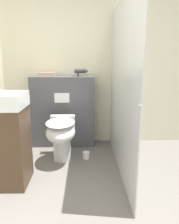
# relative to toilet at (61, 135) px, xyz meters

# --- Properties ---
(wall_back) EXTENTS (8.00, 0.06, 2.50)m
(wall_back) POSITION_rel_toilet_xyz_m (0.35, 0.78, 0.88)
(wall_back) COLOR beige
(wall_back) RESTS_ON ground_plane
(partition_panel) EXTENTS (0.96, 0.24, 1.08)m
(partition_panel) POSITION_rel_toilet_xyz_m (-0.03, 0.59, 0.17)
(partition_panel) COLOR #4C4C51
(partition_panel) RESTS_ON ground_plane
(shower_glass) EXTENTS (0.04, 1.87, 2.03)m
(shower_glass) POSITION_rel_toilet_xyz_m (0.73, -0.19, 0.64)
(shower_glass) COLOR silver
(shower_glass) RESTS_ON ground_plane
(toilet) EXTENTS (0.37, 0.61, 0.57)m
(toilet) POSITION_rel_toilet_xyz_m (0.00, 0.00, 0.00)
(toilet) COLOR white
(toilet) RESTS_ON ground_plane
(hair_drier) EXTENTS (0.20, 0.06, 0.11)m
(hair_drier) POSITION_rel_toilet_xyz_m (0.25, 0.60, 0.78)
(hair_drier) COLOR #2D2D33
(hair_drier) RESTS_ON partition_panel
(folded_towel) EXTENTS (0.26, 0.13, 0.07)m
(folded_towel) POSITION_rel_toilet_xyz_m (-0.26, 0.60, 0.74)
(folded_towel) COLOR tan
(folded_towel) RESTS_ON partition_panel
(spare_toilet_roll) EXTENTS (0.09, 0.09, 0.10)m
(spare_toilet_roll) POSITION_rel_toilet_xyz_m (0.33, 0.07, -0.32)
(spare_toilet_roll) COLOR white
(spare_toilet_roll) RESTS_ON ground_plane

